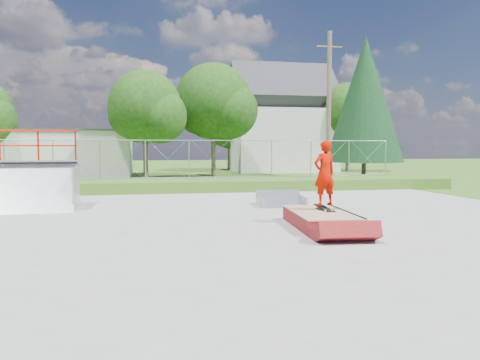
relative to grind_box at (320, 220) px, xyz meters
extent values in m
plane|color=#32601B|center=(-2.17, 0.73, -0.20)|extent=(120.00, 120.00, 0.00)
cube|color=gray|center=(-2.17, 0.73, -0.18)|extent=(20.00, 16.00, 0.04)
cube|color=#32601B|center=(-2.17, 10.23, 0.05)|extent=(24.00, 3.00, 0.50)
cube|color=maroon|center=(0.00, 0.00, -0.01)|extent=(1.49, 2.75, 0.37)
cube|color=tan|center=(0.00, 0.00, 0.19)|extent=(1.51, 2.78, 0.03)
cube|color=black|center=(0.18, 0.21, 0.24)|extent=(0.32, 0.82, 0.13)
imported|color=#BF0F00|center=(0.18, 0.21, 1.05)|extent=(0.65, 0.50, 1.61)
cube|color=silver|center=(-10.17, 22.73, 1.30)|extent=(10.00, 6.00, 3.00)
cube|color=silver|center=(6.83, 26.73, 2.30)|extent=(8.00, 6.00, 5.00)
cube|color=#34353A|center=(6.83, 26.73, 5.70)|extent=(8.40, 6.08, 6.08)
cylinder|color=brown|center=(5.33, 12.73, 3.80)|extent=(0.24, 0.24, 8.00)
cylinder|color=brown|center=(-4.17, 18.73, 1.03)|extent=(0.30, 0.30, 2.45)
sphere|color=#17390F|center=(-4.17, 18.73, 4.21)|extent=(4.48, 4.48, 4.48)
sphere|color=#17390F|center=(-3.33, 18.17, 3.65)|extent=(3.36, 3.36, 3.36)
cylinder|color=brown|center=(0.33, 20.73, 1.20)|extent=(0.30, 0.30, 2.80)
sphere|color=#17390F|center=(0.33, 20.73, 4.84)|extent=(5.12, 5.12, 5.12)
sphere|color=#17390F|center=(1.29, 20.09, 4.20)|extent=(3.84, 3.84, 3.84)
cylinder|color=brown|center=(11.83, 24.73, 1.11)|extent=(0.30, 0.30, 2.62)
sphere|color=#17390F|center=(11.83, 24.73, 4.53)|extent=(4.80, 4.80, 4.80)
sphere|color=#17390F|center=(12.73, 24.13, 3.93)|extent=(3.60, 3.60, 3.60)
cylinder|color=brown|center=(2.83, 28.73, 0.85)|extent=(0.30, 0.30, 2.10)
sphere|color=#17390F|center=(2.83, 28.73, 3.58)|extent=(3.84, 3.84, 3.84)
sphere|color=#17390F|center=(3.55, 28.25, 3.10)|extent=(2.88, 2.88, 2.88)
cylinder|color=brown|center=(9.83, 17.73, 0.40)|extent=(0.28, 0.28, 1.20)
cone|color=black|center=(9.83, 17.73, 4.85)|extent=(5.04, 5.04, 8.10)
camera|label=1|loc=(-4.12, -10.65, 1.75)|focal=35.00mm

